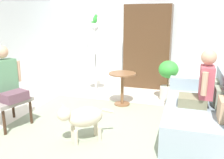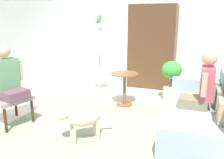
% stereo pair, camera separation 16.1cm
% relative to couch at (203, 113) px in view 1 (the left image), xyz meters
% --- Properties ---
extents(ground_plane, '(7.30, 7.30, 0.00)m').
position_rel_couch_xyz_m(ground_plane, '(-1.32, -0.37, -0.30)').
color(ground_plane, beige).
extents(back_wall, '(6.00, 0.12, 2.84)m').
position_rel_couch_xyz_m(back_wall, '(-1.32, 2.74, 1.12)').
color(back_wall, silver).
rests_on(back_wall, ground).
extents(area_rug, '(3.09, 2.53, 0.01)m').
position_rel_couch_xyz_m(area_rug, '(-1.41, -0.32, -0.30)').
color(area_rug, gray).
rests_on(area_rug, ground).
extents(couch, '(0.96, 1.80, 0.87)m').
position_rel_couch_xyz_m(couch, '(0.00, 0.00, 0.00)').
color(couch, '#8EA0AD').
rests_on(couch, ground).
extents(armchair, '(0.70, 0.71, 0.97)m').
position_rel_couch_xyz_m(armchair, '(-3.03, -0.64, 0.25)').
color(armchair, '#382316').
rests_on(armchair, ground).
extents(person_on_couch, '(0.47, 0.51, 0.83)m').
position_rel_couch_xyz_m(person_on_couch, '(-0.05, -0.03, 0.45)').
color(person_on_couch, '#706F53').
extents(person_on_armchair, '(0.51, 0.51, 0.83)m').
position_rel_couch_xyz_m(person_on_armchair, '(-2.89, -0.68, 0.48)').
color(person_on_armchair, '#61414F').
extents(round_end_table, '(0.53, 0.53, 0.64)m').
position_rel_couch_xyz_m(round_end_table, '(-1.45, 0.79, 0.12)').
color(round_end_table, brown).
rests_on(round_end_table, ground).
extents(dog, '(0.65, 0.56, 0.56)m').
position_rel_couch_xyz_m(dog, '(-1.58, -0.78, 0.05)').
color(dog, beige).
rests_on(dog, ground).
extents(bird_cage_stand, '(0.40, 0.40, 1.56)m').
position_rel_couch_xyz_m(bird_cage_stand, '(-2.25, 1.42, 0.50)').
color(bird_cage_stand, silver).
rests_on(bird_cage_stand, ground).
extents(parrot, '(0.17, 0.10, 0.18)m').
position_rel_couch_xyz_m(parrot, '(-2.24, 1.42, 1.34)').
color(parrot, green).
rests_on(parrot, bird_cage_stand).
extents(potted_plant, '(0.40, 0.40, 0.83)m').
position_rel_couch_xyz_m(potted_plant, '(-0.63, 1.35, 0.19)').
color(potted_plant, beige).
rests_on(potted_plant, ground).
extents(armoire_cabinet, '(1.09, 0.56, 1.98)m').
position_rel_couch_xyz_m(armoire_cabinet, '(-1.23, 2.33, 0.69)').
color(armoire_cabinet, '#4C331E').
rests_on(armoire_cabinet, ground).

